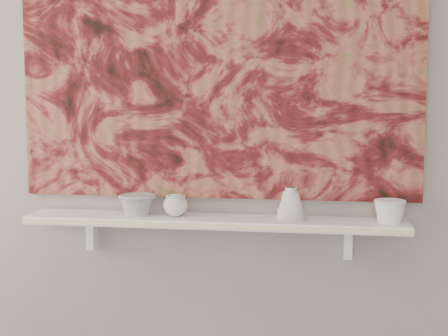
% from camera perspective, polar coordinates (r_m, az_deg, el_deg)
% --- Properties ---
extents(wall_back, '(3.60, 0.00, 3.60)m').
position_cam_1_polar(wall_back, '(2.34, -0.63, 6.05)').
color(wall_back, gray).
rests_on(wall_back, floor).
extents(shelf, '(1.40, 0.18, 0.03)m').
position_cam_1_polar(shelf, '(2.29, -1.01, -4.90)').
color(shelf, white).
rests_on(shelf, wall_back).
extents(shelf_stripe, '(1.40, 0.01, 0.02)m').
position_cam_1_polar(shelf_stripe, '(2.20, -1.42, -5.35)').
color(shelf_stripe, beige).
rests_on(shelf_stripe, shelf).
extents(bracket_left, '(0.03, 0.06, 0.12)m').
position_cam_1_polar(bracket_left, '(2.50, -11.95, -5.87)').
color(bracket_left, white).
rests_on(bracket_left, wall_back).
extents(bracket_right, '(0.03, 0.06, 0.12)m').
position_cam_1_polar(bracket_right, '(2.34, 11.26, -6.66)').
color(bracket_right, white).
rests_on(bracket_right, wall_back).
extents(painting, '(1.50, 0.02, 1.10)m').
position_cam_1_polar(painting, '(2.34, -0.70, 10.71)').
color(painting, '#5D1719').
rests_on(painting, wall_back).
extents(house_motif, '(0.09, 0.00, 0.08)m').
position_cam_1_polar(house_motif, '(2.29, 10.46, 2.99)').
color(house_motif, black).
rests_on(house_motif, painting).
extents(bowl_grey, '(0.18, 0.18, 0.08)m').
position_cam_1_polar(bowl_grey, '(2.35, -7.94, -3.32)').
color(bowl_grey, gray).
rests_on(bowl_grey, shelf).
extents(cup_cream, '(0.09, 0.09, 0.08)m').
position_cam_1_polar(cup_cream, '(2.31, -4.45, -3.41)').
color(cup_cream, beige).
rests_on(cup_cream, shelf).
extents(bell_vessel, '(0.13, 0.13, 0.12)m').
position_cam_1_polar(bell_vessel, '(2.25, 6.12, -3.25)').
color(bell_vessel, silver).
rests_on(bell_vessel, shelf).
extents(bowl_white, '(0.14, 0.14, 0.08)m').
position_cam_1_polar(bowl_white, '(2.26, 14.92, -3.82)').
color(bowl_white, silver).
rests_on(bowl_white, shelf).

